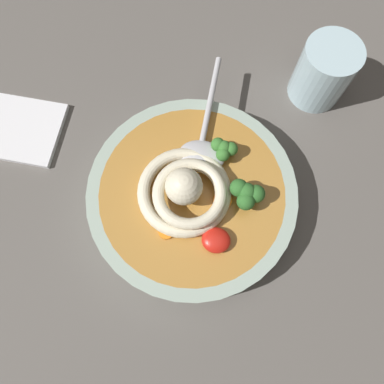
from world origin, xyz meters
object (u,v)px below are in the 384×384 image
Objects in this scene: noodle_pile at (186,191)px; folded_napkin at (19,129)px; soup_spoon at (201,146)px; drinking_glass at (323,73)px; soup_bowl at (192,197)px.

noodle_pile is 27.70cm from folded_napkin.
soup_spoon is at bearing -2.07° from folded_napkin.
soup_spoon is at bearing -137.55° from drinking_glass.
folded_napkin is at bearing 165.20° from soup_bowl.
soup_bowl is 3.91cm from noodle_pile.
noodle_pile reaches higher than soup_spoon.
noodle_pile is at bearing -146.27° from soup_bowl.
noodle_pile is 1.41× the size of drinking_glass.
drinking_glass is at bearing 52.17° from soup_bowl.
folded_napkin is (-26.74, 7.07, -1.95)cm from soup_bowl.
soup_spoon is 20.97cm from drinking_glass.
drinking_glass reaches higher than soup_bowl.
noodle_pile reaches higher than folded_napkin.
soup_bowl is at bearing -14.80° from folded_napkin.
soup_spoon is at bearing 81.63° from noodle_pile.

